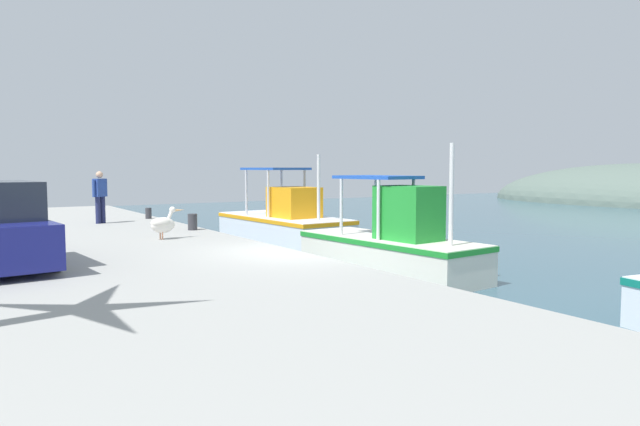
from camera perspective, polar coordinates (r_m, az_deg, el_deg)
quay_pier at (r=11.04m, az=-25.39°, el=-7.48°), size 36.00×10.00×0.80m
fishing_boat_nearest at (r=19.48m, az=-3.57°, el=-1.13°), size 5.70×2.39×3.02m
fishing_boat_second at (r=14.08m, az=7.18°, el=-3.24°), size 5.22×2.13×3.15m
pelican at (r=15.07m, az=-15.36°, el=-1.02°), size 0.46×0.97×0.82m
fisherman_standing at (r=20.01m, az=-21.03°, el=1.70°), size 0.41×0.52×1.70m
mooring_bollard_nearest at (r=21.35m, az=-16.69°, el=-0.02°), size 0.21×0.21×0.39m
mooring_bollard_second at (r=17.13m, az=-12.56°, el=-0.87°), size 0.27×0.27×0.47m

